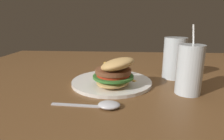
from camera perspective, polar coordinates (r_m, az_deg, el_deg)
The scene contains 5 objects.
dining_table at distance 0.58m, azimuth 3.83°, elevation -17.84°, with size 1.44×1.40×0.72m.
meal_plate_near at distance 0.59m, azimuth 0.56°, elevation -1.88°, with size 0.27×0.26×0.11m.
beer_glass at distance 0.70m, azimuth 18.57°, elevation 3.02°, with size 0.08×0.08×0.15m.
juice_glass at distance 0.57m, azimuth 22.58°, elevation -0.59°, with size 0.07×0.07×0.19m.
spoon at distance 0.46m, azimuth -1.74°, elevation -10.59°, with size 0.05×0.17×0.02m.
Camera 1 is at (0.49, -0.00, 0.93)m, focal length 30.00 mm.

